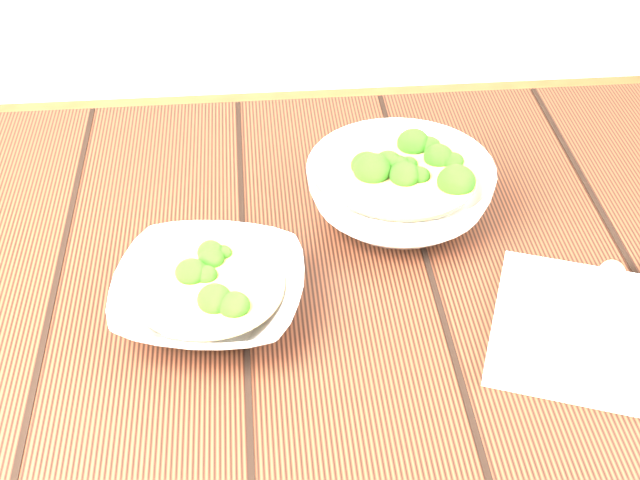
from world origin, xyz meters
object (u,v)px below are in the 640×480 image
at_px(table, 268,371).
at_px(trivet, 246,271).
at_px(soup_bowl_front, 209,294).
at_px(soup_bowl_back, 400,189).
at_px(napkin, 613,335).

distance_m(table, trivet, 0.14).
height_order(soup_bowl_front, trivet, soup_bowl_front).
height_order(table, soup_bowl_back, soup_bowl_back).
bearing_deg(table, soup_bowl_front, -156.29).
distance_m(table, napkin, 0.38).
relative_size(soup_bowl_front, trivet, 2.09).
height_order(table, napkin, napkin).
height_order(soup_bowl_back, trivet, soup_bowl_back).
xyz_separation_m(soup_bowl_front, napkin, (0.40, -0.08, -0.02)).
distance_m(table, soup_bowl_front, 0.16).
relative_size(soup_bowl_front, napkin, 0.95).
relative_size(soup_bowl_back, trivet, 2.52).
height_order(soup_bowl_front, napkin, soup_bowl_front).
relative_size(table, soup_bowl_front, 5.42).
xyz_separation_m(table, soup_bowl_front, (-0.06, -0.02, 0.14)).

